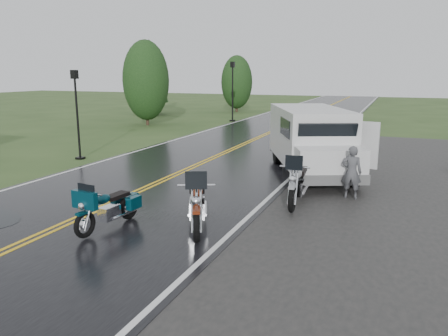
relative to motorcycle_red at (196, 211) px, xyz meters
name	(u,v)px	position (x,y,z in m)	size (l,w,h in m)	color
ground	(92,213)	(-3.35, 0.87, -0.73)	(120.00, 120.00, 0.00)	#2D471E
road	(233,149)	(-3.35, 10.87, -0.71)	(8.00, 100.00, 0.04)	black
motorcycle_red	(196,211)	(0.00, 0.00, 0.00)	(0.89, 2.46, 1.45)	#601E0B
motorcycle_teal	(84,214)	(-2.29, -0.67, -0.14)	(0.72, 1.97, 1.16)	#052F3B
motorcycle_silver	(293,187)	(1.37, 2.65, -0.02)	(0.87, 2.39, 1.41)	#93949A
van_white	(297,151)	(0.88, 5.28, 0.44)	(2.22, 5.93, 2.33)	silver
person_at_van	(352,173)	(2.58, 4.64, 0.02)	(0.54, 0.36, 1.49)	#47484C
lamp_post_near_left	(77,115)	(-8.41, 6.49, 1.09)	(0.31, 0.31, 3.64)	black
lamp_post_far_left	(233,92)	(-7.67, 22.20, 1.43)	(0.37, 0.37, 4.31)	black
tree_left_mid	(146,89)	(-12.19, 17.84, 1.68)	(3.08, 3.08, 4.81)	#1E3D19
tree_left_far	(237,88)	(-10.11, 29.65, 1.42)	(2.79, 2.79, 4.29)	#1E3D19
pine_left_far	(150,78)	(-15.86, 24.42, 2.29)	(2.90, 2.90, 6.04)	#1E3D19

